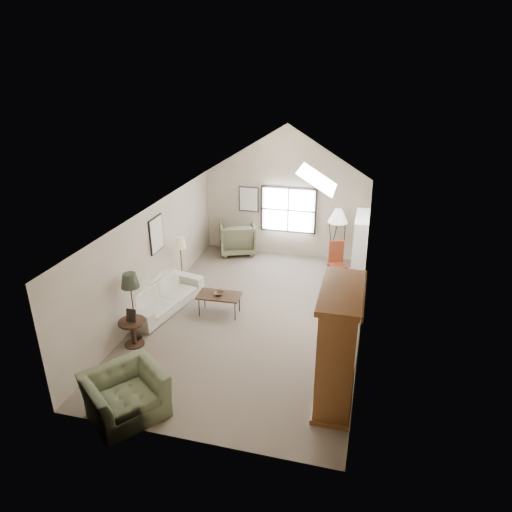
% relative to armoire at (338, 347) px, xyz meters
% --- Properties ---
extents(room_shell, '(5.01, 8.01, 4.00)m').
position_rel_armoire_xyz_m(room_shell, '(-2.18, 2.40, 2.11)').
color(room_shell, '#705F50').
rests_on(room_shell, ground).
extents(window, '(1.72, 0.08, 1.42)m').
position_rel_armoire_xyz_m(window, '(-2.08, 6.36, 0.35)').
color(window, black).
rests_on(window, room_shell).
extents(skylight, '(0.80, 1.20, 0.52)m').
position_rel_armoire_xyz_m(skylight, '(-0.88, 3.30, 2.12)').
color(skylight, white).
rests_on(skylight, room_shell).
extents(wall_art, '(1.97, 3.71, 0.88)m').
position_rel_armoire_xyz_m(wall_art, '(-4.06, 4.34, 0.63)').
color(wall_art, black).
rests_on(wall_art, room_shell).
extents(armoire, '(0.60, 1.50, 2.20)m').
position_rel_armoire_xyz_m(armoire, '(0.00, 0.00, 0.00)').
color(armoire, brown).
rests_on(armoire, ground).
extents(tv_alcove, '(0.32, 1.30, 2.10)m').
position_rel_armoire_xyz_m(tv_alcove, '(0.16, 4.00, 0.05)').
color(tv_alcove, white).
rests_on(tv_alcove, ground).
extents(media_console, '(0.34, 1.18, 0.60)m').
position_rel_armoire_xyz_m(media_console, '(0.14, 4.00, -0.80)').
color(media_console, '#382316').
rests_on(media_console, ground).
extents(tv_panel, '(0.05, 0.90, 0.55)m').
position_rel_armoire_xyz_m(tv_panel, '(0.14, 4.00, -0.18)').
color(tv_panel, black).
rests_on(tv_panel, media_console).
extents(sofa, '(1.35, 2.46, 0.68)m').
position_rel_armoire_xyz_m(sofa, '(-4.38, 2.23, -0.76)').
color(sofa, beige).
rests_on(sofa, ground).
extents(armchair_near, '(1.63, 1.66, 0.81)m').
position_rel_armoire_xyz_m(armchair_near, '(-3.42, -1.30, -0.69)').
color(armchair_near, '#5C6446').
rests_on(armchair_near, ground).
extents(armchair_far, '(1.40, 1.42, 1.00)m').
position_rel_armoire_xyz_m(armchair_far, '(-3.64, 6.10, -0.60)').
color(armchair_far, '#5D6043').
rests_on(armchair_far, ground).
extents(coffee_table, '(1.04, 0.61, 0.52)m').
position_rel_armoire_xyz_m(coffee_table, '(-2.96, 2.31, -0.84)').
color(coffee_table, '#332515').
rests_on(coffee_table, ground).
extents(bowl, '(0.25, 0.25, 0.06)m').
position_rel_armoire_xyz_m(bowl, '(-2.96, 2.31, -0.55)').
color(bowl, '#3C2A18').
rests_on(bowl, coffee_table).
extents(side_table, '(0.69, 0.69, 0.58)m').
position_rel_armoire_xyz_m(side_table, '(-4.33, 0.63, -0.81)').
color(side_table, '#311F14').
rests_on(side_table, ground).
extents(side_chair, '(0.56, 0.56, 1.10)m').
position_rel_armoire_xyz_m(side_chair, '(-0.40, 4.87, -0.55)').
color(side_chair, brown).
rests_on(side_chair, ground).
extents(tripod_lamp, '(0.61, 0.61, 1.90)m').
position_rel_armoire_xyz_m(tripod_lamp, '(-0.52, 5.48, -0.15)').
color(tripod_lamp, white).
rests_on(tripod_lamp, ground).
extents(dark_lamp, '(0.46, 0.46, 1.62)m').
position_rel_armoire_xyz_m(dark_lamp, '(-4.38, 0.83, -0.29)').
color(dark_lamp, black).
rests_on(dark_lamp, ground).
extents(tan_lamp, '(0.34, 0.34, 1.46)m').
position_rel_armoire_xyz_m(tan_lamp, '(-4.38, 3.43, -0.37)').
color(tan_lamp, tan).
rests_on(tan_lamp, ground).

